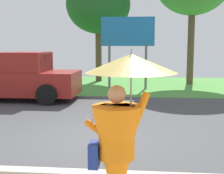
# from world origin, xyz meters

# --- Properties ---
(ground_plane) EXTENTS (40.00, 22.00, 0.20)m
(ground_plane) POSITION_xyz_m (0.00, 2.95, -0.05)
(ground_plane) COLOR #424244
(monk_pedestrian) EXTENTS (1.12, 1.08, 2.13)m
(monk_pedestrian) POSITION_xyz_m (0.95, -3.18, 1.14)
(monk_pedestrian) COLOR orange
(monk_pedestrian) RESTS_ON ground_plane
(pickup_truck) EXTENTS (5.20, 2.28, 1.88)m
(pickup_truck) POSITION_xyz_m (-3.86, 4.97, 0.87)
(pickup_truck) COLOR maroon
(pickup_truck) RESTS_ON ground_plane
(roadside_billboard) EXTENTS (2.60, 0.12, 3.50)m
(roadside_billboard) POSITION_xyz_m (0.51, 8.53, 2.55)
(roadside_billboard) COLOR slate
(roadside_billboard) RESTS_ON ground_plane
(tree_center_back) EXTENTS (3.74, 3.74, 6.20)m
(tree_center_back) POSITION_xyz_m (-1.35, 11.59, 4.47)
(tree_center_back) COLOR brown
(tree_center_back) RESTS_ON ground_plane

